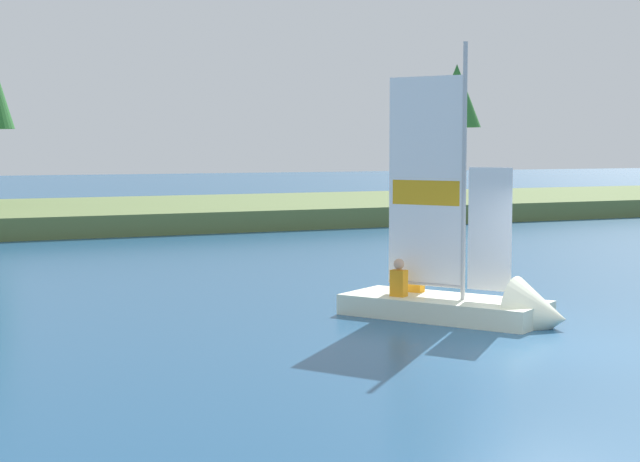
% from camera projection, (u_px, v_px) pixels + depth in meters
% --- Properties ---
extents(ground_plane, '(200.00, 200.00, 0.00)m').
position_uv_depth(ground_plane, '(536.00, 344.00, 16.18)').
color(ground_plane, navy).
extents(shore_bank, '(80.00, 12.78, 0.77)m').
position_uv_depth(shore_bank, '(111.00, 214.00, 41.39)').
color(shore_bank, '#5B703D').
rests_on(shore_bank, ground).
extents(shoreline_tree_midright, '(2.43, 2.43, 6.46)m').
position_uv_depth(shoreline_tree_midright, '(457.00, 97.00, 50.75)').
color(shoreline_tree_midright, brown).
rests_on(shoreline_tree_midright, shore_bank).
extents(sailboat, '(3.39, 4.32, 5.49)m').
position_uv_depth(sailboat, '(481.00, 303.00, 18.20)').
color(sailboat, silver).
rests_on(sailboat, ground).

